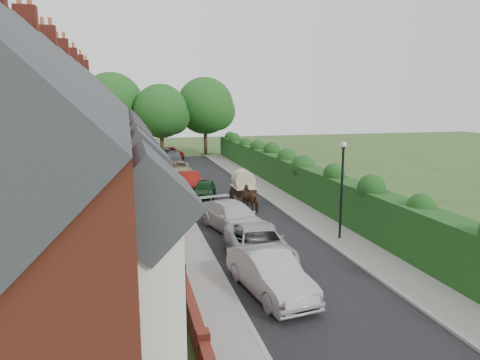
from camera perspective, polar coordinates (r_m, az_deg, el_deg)
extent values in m
plane|color=#2D4C1E|center=(18.43, 9.37, -12.56)|extent=(140.00, 140.00, 0.00)
cube|color=black|center=(28.17, -0.64, -4.23)|extent=(6.00, 58.00, 0.02)
cube|color=gray|center=(29.38, 7.16, -3.59)|extent=(2.20, 58.00, 0.12)
cube|color=gray|center=(27.52, -8.47, -4.59)|extent=(1.70, 58.00, 0.12)
cube|color=#999993|center=(29.01, 5.23, -3.72)|extent=(0.18, 58.00, 0.13)
cube|color=#999993|center=(27.61, -6.81, -4.49)|extent=(0.18, 58.00, 0.13)
cube|color=#123914|center=(29.82, 10.43, -1.13)|extent=(1.50, 58.00, 2.50)
cube|color=maroon|center=(26.05, -23.12, 0.99)|extent=(8.00, 40.00, 6.50)
cube|color=#2D3035|center=(25.76, -23.64, 8.14)|extent=(8.00, 40.20, 8.00)
cube|color=silver|center=(8.67, -10.56, -21.59)|extent=(0.70, 2.40, 5.20)
cube|color=black|center=(8.12, -8.17, -14.20)|extent=(0.06, 1.80, 1.60)
cube|color=#2D3035|center=(7.52, -12.46, -1.88)|extent=(1.70, 2.60, 1.70)
cube|color=silver|center=(9.75, -13.54, -6.36)|extent=(0.12, 1.20, 1.60)
cube|color=silver|center=(13.18, -12.15, -10.08)|extent=(0.70, 2.40, 5.20)
cube|color=black|center=(13.65, -10.35, -14.71)|extent=(0.06, 1.80, 1.60)
cube|color=black|center=(12.82, -10.70, -4.96)|extent=(0.06, 1.80, 1.60)
cube|color=#2D3035|center=(12.45, -13.37, 2.93)|extent=(1.70, 2.60, 1.70)
cube|color=#3F2D2D|center=(15.70, -13.44, -12.78)|extent=(0.08, 0.90, 2.10)
cube|color=silver|center=(14.61, -13.95, -0.77)|extent=(0.12, 1.20, 1.60)
cube|color=silver|center=(17.95, -12.87, -4.54)|extent=(0.70, 2.40, 5.20)
cube|color=black|center=(18.30, -11.55, -8.12)|extent=(0.06, 1.80, 1.60)
cube|color=black|center=(17.69, -11.83, -0.73)|extent=(0.06, 1.80, 1.60)
cube|color=#2D3035|center=(17.42, -13.77, 5.01)|extent=(1.70, 2.60, 1.70)
cube|color=#3F2D2D|center=(20.39, -13.76, -7.29)|extent=(0.08, 0.90, 2.10)
cube|color=silver|center=(19.55, -14.15, 2.02)|extent=(0.12, 1.20, 1.60)
cube|color=silver|center=(22.82, -13.28, -1.35)|extent=(0.70, 2.40, 5.20)
cube|color=black|center=(23.10, -12.23, -4.22)|extent=(0.06, 1.80, 1.60)
cube|color=black|center=(22.61, -12.47, 1.67)|extent=(0.06, 1.80, 1.60)
cube|color=#2D3035|center=(22.40, -13.99, 6.16)|extent=(1.70, 2.60, 1.70)
cube|color=#3F2D2D|center=(25.20, -13.96, -3.88)|extent=(0.08, 0.90, 2.10)
cube|color=silver|center=(24.51, -14.28, 3.68)|extent=(0.12, 1.20, 1.60)
cube|color=silver|center=(27.73, -13.54, 0.72)|extent=(0.70, 2.40, 5.20)
cube|color=black|center=(27.96, -12.68, -1.67)|extent=(0.06, 1.80, 1.60)
cube|color=black|center=(27.57, -12.88, 3.21)|extent=(0.06, 1.80, 1.60)
cube|color=#2D3035|center=(27.39, -14.13, 6.90)|extent=(1.70, 2.60, 1.70)
cube|color=#3F2D2D|center=(30.08, -14.09, -1.56)|extent=(0.08, 0.90, 2.10)
cube|color=silver|center=(29.48, -14.36, 4.78)|extent=(0.12, 1.20, 1.60)
cube|color=silver|center=(32.67, -13.72, 2.16)|extent=(0.70, 2.40, 5.20)
cube|color=black|center=(32.87, -12.99, 0.12)|extent=(0.06, 1.80, 1.60)
cube|color=black|center=(32.53, -13.16, 4.28)|extent=(0.06, 1.80, 1.60)
cube|color=#2D3035|center=(32.39, -14.22, 7.40)|extent=(1.70, 2.60, 1.70)
cube|color=#3F2D2D|center=(34.99, -14.18, 0.11)|extent=(0.08, 0.90, 2.10)
cube|color=silver|center=(34.46, -14.42, 5.56)|extent=(0.12, 1.20, 1.60)
cube|color=silver|center=(37.63, -13.86, 3.22)|extent=(0.70, 2.40, 5.20)
cube|color=black|center=(37.80, -13.22, 1.44)|extent=(0.06, 1.80, 1.60)
cube|color=black|center=(37.51, -13.37, 5.07)|extent=(0.06, 1.80, 1.60)
cube|color=#2D3035|center=(37.38, -14.30, 7.78)|extent=(1.70, 2.60, 1.70)
cube|color=#3F2D2D|center=(39.92, -14.25, 1.36)|extent=(0.08, 0.90, 2.10)
cube|color=silver|center=(39.45, -14.46, 6.15)|extent=(0.12, 1.20, 1.60)
cube|color=silver|center=(42.60, -13.96, 4.04)|extent=(0.70, 2.40, 5.20)
cube|color=black|center=(42.75, -13.40, 2.46)|extent=(0.06, 1.80, 1.60)
cube|color=black|center=(42.49, -13.54, 5.67)|extent=(0.06, 1.80, 1.60)
cube|color=#2D3035|center=(42.38, -14.35, 8.06)|extent=(1.70, 2.60, 1.70)
cube|color=#3F2D2D|center=(44.87, -14.31, 2.34)|extent=(0.08, 0.90, 2.10)
cube|color=silver|center=(44.43, -14.49, 6.60)|extent=(0.12, 1.20, 1.60)
cube|color=maroon|center=(21.06, -26.61, 17.97)|extent=(0.90, 0.50, 1.60)
cylinder|color=#9B4E2E|center=(21.26, -27.39, 20.43)|extent=(0.20, 0.20, 0.50)
cylinder|color=#9B4E2E|center=(21.19, -26.27, 20.56)|extent=(0.20, 0.20, 0.50)
cube|color=maroon|center=(25.94, -24.28, 16.53)|extent=(0.90, 0.50, 1.60)
cylinder|color=#9B4E2E|center=(26.11, -24.90, 18.55)|extent=(0.20, 0.20, 0.50)
cylinder|color=#9B4E2E|center=(26.04, -23.99, 18.64)|extent=(0.20, 0.20, 0.50)
cube|color=maroon|center=(30.86, -22.71, 15.54)|extent=(0.90, 0.50, 1.60)
cylinder|color=#9B4E2E|center=(31.00, -23.22, 17.25)|extent=(0.20, 0.20, 0.50)
cylinder|color=#9B4E2E|center=(30.95, -22.46, 17.31)|extent=(0.20, 0.20, 0.50)
cube|color=maroon|center=(35.80, -21.59, 14.81)|extent=(0.90, 0.50, 1.60)
cylinder|color=#9B4E2E|center=(35.92, -22.02, 16.29)|extent=(0.20, 0.20, 0.50)
cylinder|color=#9B4E2E|center=(35.88, -21.36, 16.34)|extent=(0.20, 0.20, 0.50)
cube|color=maroon|center=(40.76, -20.74, 14.25)|extent=(0.90, 0.50, 1.60)
cylinder|color=#9B4E2E|center=(40.86, -21.12, 15.56)|extent=(0.20, 0.20, 0.50)
cylinder|color=#9B4E2E|center=(40.83, -20.54, 15.60)|extent=(0.20, 0.20, 0.50)
cube|color=maroon|center=(45.73, -20.08, 13.81)|extent=(0.90, 0.50, 1.60)
cylinder|color=#9B4E2E|center=(45.82, -20.41, 14.98)|extent=(0.20, 0.20, 0.50)
cylinder|color=#9B4E2E|center=(45.78, -19.90, 15.02)|extent=(0.20, 0.20, 0.50)
cube|color=maroon|center=(14.69, -6.63, -16.83)|extent=(0.30, 4.70, 0.90)
cube|color=maroon|center=(19.24, -8.73, -10.09)|extent=(0.30, 4.70, 0.90)
cube|color=maroon|center=(23.97, -9.98, -5.95)|extent=(0.30, 4.70, 0.90)
cube|color=maroon|center=(28.80, -10.79, -3.19)|extent=(0.30, 4.70, 0.90)
cube|color=maroon|center=(33.67, -11.37, -1.22)|extent=(0.30, 4.70, 0.90)
cube|color=maroon|center=(38.58, -11.81, 0.25)|extent=(0.30, 4.70, 0.90)
cube|color=maroon|center=(43.50, -12.14, 1.38)|extent=(0.30, 4.70, 0.90)
cube|color=maroon|center=(12.49, -4.92, -21.60)|extent=(0.35, 0.35, 1.10)
cube|color=maroon|center=(16.89, -7.84, -12.70)|extent=(0.35, 0.35, 1.10)
cube|color=maroon|center=(21.56, -9.43, -7.54)|extent=(0.35, 0.35, 1.10)
cube|color=maroon|center=(26.35, -10.43, -4.23)|extent=(0.35, 0.35, 1.10)
cube|color=maroon|center=(31.21, -11.11, -1.95)|extent=(0.35, 0.35, 1.10)
cube|color=maroon|center=(36.10, -11.61, -0.28)|extent=(0.35, 0.35, 1.10)
cube|color=maroon|center=(41.02, -11.99, 0.99)|extent=(0.35, 0.35, 1.10)
cube|color=maroon|center=(45.96, -12.28, 1.98)|extent=(0.35, 0.35, 1.10)
cylinder|color=black|center=(22.58, 13.37, -2.00)|extent=(0.12, 0.12, 4.80)
cylinder|color=black|center=(22.19, 13.64, 4.19)|extent=(0.20, 0.20, 0.10)
sphere|color=silver|center=(22.17, 13.65, 4.58)|extent=(0.32, 0.32, 0.32)
cylinder|color=#332316|center=(55.80, -10.38, 5.41)|extent=(0.50, 0.50, 4.75)
sphere|color=#174517|center=(55.61, -10.50, 9.02)|extent=(6.80, 6.80, 6.80)
sphere|color=#174517|center=(56.04, -9.10, 8.39)|extent=(4.76, 4.76, 4.76)
cylinder|color=#332316|center=(58.49, -4.63, 6.02)|extent=(0.50, 0.50, 5.25)
sphere|color=#174517|center=(58.32, -4.69, 9.83)|extent=(7.60, 7.60, 7.60)
sphere|color=#174517|center=(58.91, -3.26, 9.14)|extent=(5.32, 5.32, 5.32)
cylinder|color=#332316|center=(58.65, -16.49, 5.76)|extent=(0.50, 0.50, 5.50)
sphere|color=#174517|center=(58.48, -16.70, 9.73)|extent=(8.00, 8.00, 8.00)
sphere|color=#174517|center=(58.76, -15.08, 9.06)|extent=(5.60, 5.60, 5.60)
imported|color=#A0A0A5|center=(16.46, 4.04, -12.32)|extent=(2.40, 5.06, 1.60)
imported|color=#AEB0B6|center=(19.50, 2.50, -8.65)|extent=(2.96, 5.78, 1.56)
imported|color=silver|center=(23.96, -0.90, -4.95)|extent=(3.43, 5.81, 1.58)
imported|color=black|center=(32.09, -4.79, -1.22)|extent=(2.51, 4.21, 1.34)
imported|color=maroon|center=(35.74, -6.75, 0.00)|extent=(1.85, 4.35, 1.39)
imported|color=tan|center=(42.45, -8.14, 1.57)|extent=(2.39, 4.81, 1.31)
imported|color=#4D4E54|center=(49.10, -8.92, 2.82)|extent=(2.71, 5.13, 1.42)
imported|color=black|center=(51.79, -9.95, 3.29)|extent=(2.72, 4.96, 1.60)
imported|color=#462D19|center=(28.22, 1.55, -2.49)|extent=(1.53, 2.15, 1.66)
cube|color=black|center=(30.18, 0.45, -1.42)|extent=(1.32, 2.20, 0.55)
cylinder|color=#C1B595|center=(30.03, 0.45, 0.02)|extent=(1.43, 1.38, 1.43)
cube|color=#C1B595|center=(30.12, 0.45, -0.91)|extent=(1.45, 2.26, 0.04)
cylinder|color=black|center=(30.73, -1.16, -2.05)|extent=(0.09, 0.99, 0.99)
cylinder|color=black|center=(31.08, 1.41, -1.90)|extent=(0.09, 0.99, 0.99)
cylinder|color=black|center=(28.92, 0.33, -1.84)|extent=(0.06, 1.98, 0.06)
cylinder|color=black|center=(29.13, 1.80, -1.75)|extent=(0.06, 1.98, 0.06)
imported|color=maroon|center=(54.58, -9.19, 3.59)|extent=(3.23, 5.50, 1.44)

